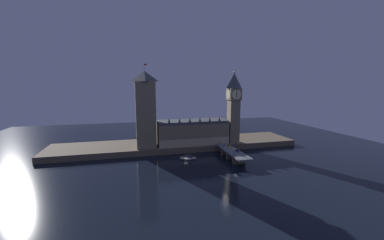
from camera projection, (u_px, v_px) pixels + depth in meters
ground_plane at (186, 160)px, 179.69m from camera, size 400.00×400.00×0.00m
embankment at (177, 145)px, 216.69m from camera, size 220.00×42.00×5.01m
parliament_hall at (192, 132)px, 211.00m from camera, size 62.10×22.92×24.96m
clock_tower at (234, 105)px, 211.11m from camera, size 11.18×11.29×64.11m
victoria_tower at (145, 109)px, 195.70m from camera, size 16.32×16.32×69.38m
bridge at (232, 153)px, 183.02m from camera, size 10.85×46.00×6.53m
car_northbound_lead at (224, 146)px, 192.57m from camera, size 1.90×4.19×1.51m
car_southbound_lead at (237, 151)px, 180.01m from camera, size 1.85×4.32×1.34m
car_southbound_trail at (229, 146)px, 195.17m from camera, size 1.84×4.07×1.41m
pedestrian_near_rail at (233, 154)px, 169.90m from camera, size 0.38×0.38×1.71m
pedestrian_mid_walk at (238, 149)px, 184.19m from camera, size 0.38×0.38×1.72m
pedestrian_far_rail at (223, 147)px, 188.97m from camera, size 0.38×0.38×1.82m
street_lamp_near at (234, 151)px, 166.79m from camera, size 1.34×0.60×6.08m
street_lamp_mid at (239, 145)px, 183.43m from camera, size 1.34×0.60×6.11m
street_lamp_far at (219, 142)px, 195.00m from camera, size 1.34×0.60×6.10m
boat_upstream at (188, 158)px, 181.55m from camera, size 13.60×7.50×3.55m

